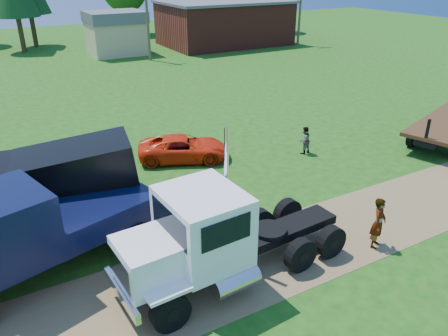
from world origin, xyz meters
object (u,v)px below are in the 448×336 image
white_semi_tractor (206,239)px  black_dump_truck (37,186)px  spectator_a (378,223)px  navy_truck (34,232)px  orange_pickup (184,148)px

white_semi_tractor → black_dump_truck: (-4.10, 5.88, 0.23)m
black_dump_truck → spectator_a: bearing=-23.6°
navy_truck → spectator_a: 11.85m
black_dump_truck → navy_truck: bearing=-90.3°
black_dump_truck → navy_truck: (-0.54, -2.81, -0.22)m
black_dump_truck → orange_pickup: (7.59, 3.53, -1.28)m
black_dump_truck → spectator_a: size_ratio=4.20×
spectator_a → navy_truck: bearing=129.9°
black_dump_truck → orange_pickup: bearing=35.5°
navy_truck → orange_pickup: size_ratio=1.66×
white_semi_tractor → spectator_a: white_semi_tractor is taller
black_dump_truck → navy_truck: black_dump_truck is taller
white_semi_tractor → navy_truck: white_semi_tractor is taller
spectator_a → white_semi_tractor: bearing=140.4°
navy_truck → white_semi_tractor: bearing=-49.4°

